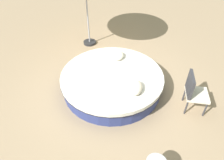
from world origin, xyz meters
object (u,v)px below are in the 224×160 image
at_px(throw_pillow_1, 118,55).
at_px(patio_chair, 194,91).
at_px(throw_pillow_0, 136,88).
at_px(round_bed, 112,81).

height_order(throw_pillow_1, patio_chair, patio_chair).
bearing_deg(patio_chair, throw_pillow_0, -85.19).
distance_m(round_bed, throw_pillow_1, 0.84).
bearing_deg(throw_pillow_1, patio_chair, 63.04).
distance_m(round_bed, throw_pillow_0, 0.88).
bearing_deg(patio_chair, throw_pillow_1, -121.58).
height_order(round_bed, throw_pillow_0, throw_pillow_0).
distance_m(round_bed, patio_chair, 2.02).
distance_m(throw_pillow_1, patio_chair, 2.23).
bearing_deg(throw_pillow_0, throw_pillow_1, -150.47).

